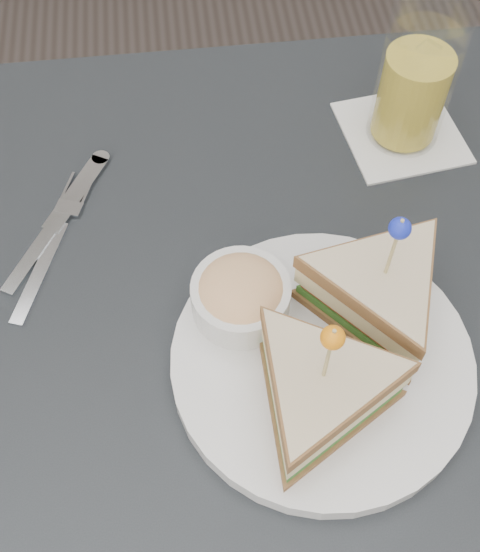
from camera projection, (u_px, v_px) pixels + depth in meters
The scene contains 6 objects.
ground_plane at pixel (235, 503), 1.33m from camera, with size 3.50×3.50×0.00m, color #3F3833.
table at pixel (232, 346), 0.76m from camera, with size 0.80×0.80×0.75m.
plate_meal at pixel (332, 340), 0.63m from camera, with size 0.32×0.30×0.17m.
cutlery_fork at pixel (56, 237), 0.74m from camera, with size 0.09×0.19×0.01m.
cutlery_knife at pixel (54, 225), 0.75m from camera, with size 0.12×0.19×0.01m.
drink_set at pixel (414, 85), 0.76m from camera, with size 0.15×0.15×0.17m.
Camera 1 is at (-0.03, -0.34, 1.36)m, focal length 45.00 mm.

